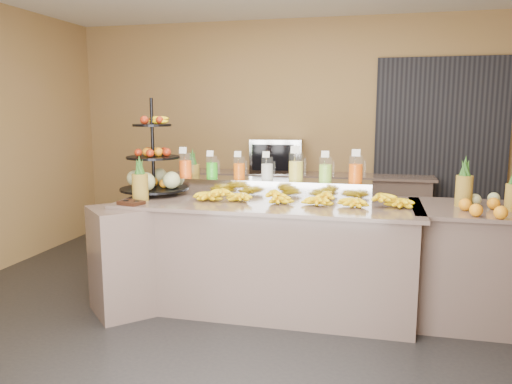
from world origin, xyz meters
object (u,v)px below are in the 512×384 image
(condiment_caddy, at_px, (131,203))
(right_fruit_pile, at_px, (488,201))
(fruit_stand, at_px, (158,170))
(banana_heap, at_px, (300,195))
(pitcher_tray, at_px, (267,187))
(oven_warmer, at_px, (277,156))

(condiment_caddy, distance_m, right_fruit_pile, 2.80)
(fruit_stand, height_order, condiment_caddy, fruit_stand)
(fruit_stand, bearing_deg, banana_heap, -7.68)
(pitcher_tray, height_order, banana_heap, same)
(condiment_caddy, bearing_deg, right_fruit_pile, 7.98)
(pitcher_tray, relative_size, condiment_caddy, 9.75)
(condiment_caddy, bearing_deg, fruit_stand, 89.70)
(right_fruit_pile, bearing_deg, banana_heap, -179.48)
(pitcher_tray, xyz_separation_m, banana_heap, (0.34, -0.31, -0.01))
(pitcher_tray, xyz_separation_m, condiment_caddy, (-0.99, -0.68, -0.06))
(banana_heap, distance_m, fruit_stand, 1.35)
(pitcher_tray, bearing_deg, oven_warmer, 98.24)
(banana_heap, bearing_deg, right_fruit_pile, 0.52)
(condiment_caddy, relative_size, right_fruit_pile, 0.40)
(pitcher_tray, distance_m, banana_heap, 0.46)
(oven_warmer, bearing_deg, banana_heap, -79.99)
(banana_heap, bearing_deg, condiment_caddy, -164.25)
(pitcher_tray, height_order, oven_warmer, oven_warmer)
(fruit_stand, height_order, oven_warmer, fruit_stand)
(pitcher_tray, relative_size, banana_heap, 1.02)
(condiment_caddy, distance_m, oven_warmer, 2.48)
(pitcher_tray, height_order, condiment_caddy, pitcher_tray)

